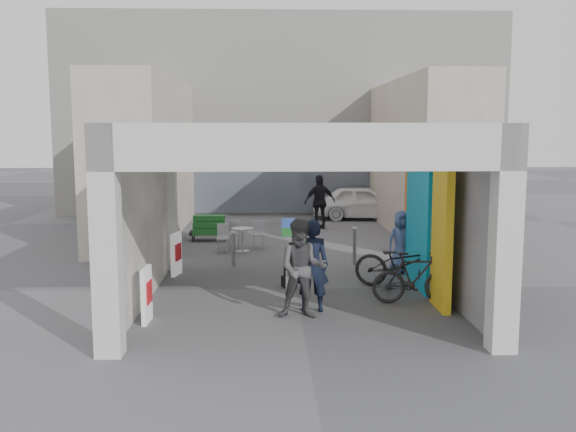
{
  "coord_description": "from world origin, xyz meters",
  "views": [
    {
      "loc": [
        -0.61,
        -13.46,
        3.4
      ],
      "look_at": [
        -0.13,
        1.0,
        1.45
      ],
      "focal_mm": 40.0,
      "sensor_mm": 36.0,
      "label": 1
    }
  ],
  "objects_px": {
    "border_collie": "(289,277)",
    "man_with_dog": "(312,265)",
    "man_crates": "(320,202)",
    "bicycle_front": "(403,264)",
    "cafe_set": "(239,240)",
    "man_elderly": "(402,242)",
    "man_back_turned": "(302,269)",
    "bicycle_rear": "(415,278)",
    "produce_stand": "(209,231)",
    "white_van": "(363,202)"
  },
  "relations": [
    {
      "from": "cafe_set",
      "to": "man_with_dog",
      "type": "xyz_separation_m",
      "value": [
        1.63,
        -6.29,
        0.6
      ]
    },
    {
      "from": "produce_stand",
      "to": "white_van",
      "type": "bearing_deg",
      "value": 17.74
    },
    {
      "from": "cafe_set",
      "to": "bicycle_front",
      "type": "xyz_separation_m",
      "value": [
        3.71,
        -4.65,
        0.27
      ]
    },
    {
      "from": "border_collie",
      "to": "bicycle_front",
      "type": "bearing_deg",
      "value": -23.95
    },
    {
      "from": "man_crates",
      "to": "bicycle_front",
      "type": "distance_m",
      "value": 8.58
    },
    {
      "from": "man_crates",
      "to": "bicycle_front",
      "type": "xyz_separation_m",
      "value": [
        1.08,
        -8.5,
        -0.38
      ]
    },
    {
      "from": "man_elderly",
      "to": "bicycle_rear",
      "type": "height_order",
      "value": "man_elderly"
    },
    {
      "from": "cafe_set",
      "to": "produce_stand",
      "type": "bearing_deg",
      "value": 122.12
    },
    {
      "from": "man_elderly",
      "to": "bicycle_front",
      "type": "height_order",
      "value": "man_elderly"
    },
    {
      "from": "border_collie",
      "to": "man_back_turned",
      "type": "xyz_separation_m",
      "value": [
        0.16,
        -2.17,
        0.65
      ]
    },
    {
      "from": "bicycle_rear",
      "to": "man_elderly",
      "type": "bearing_deg",
      "value": -8.35
    },
    {
      "from": "cafe_set",
      "to": "man_back_turned",
      "type": "relative_size",
      "value": 0.72
    },
    {
      "from": "bicycle_front",
      "to": "man_back_turned",
      "type": "bearing_deg",
      "value": 155.85
    },
    {
      "from": "produce_stand",
      "to": "man_back_turned",
      "type": "xyz_separation_m",
      "value": [
        2.43,
        -8.31,
        0.6
      ]
    },
    {
      "from": "man_elderly",
      "to": "bicycle_front",
      "type": "distance_m",
      "value": 1.6
    },
    {
      "from": "cafe_set",
      "to": "man_with_dog",
      "type": "relative_size",
      "value": 0.75
    },
    {
      "from": "man_back_turned",
      "to": "man_crates",
      "type": "xyz_separation_m",
      "value": [
        1.19,
        10.56,
        0.03
      ]
    },
    {
      "from": "border_collie",
      "to": "cafe_set",
      "type": "bearing_deg",
      "value": 84.29
    },
    {
      "from": "produce_stand",
      "to": "border_collie",
      "type": "distance_m",
      "value": 6.54
    },
    {
      "from": "man_back_turned",
      "to": "man_crates",
      "type": "relative_size",
      "value": 0.97
    },
    {
      "from": "bicycle_front",
      "to": "bicycle_rear",
      "type": "bearing_deg",
      "value": -156.28
    },
    {
      "from": "man_crates",
      "to": "bicycle_front",
      "type": "relative_size",
      "value": 0.89
    },
    {
      "from": "man_elderly",
      "to": "bicycle_rear",
      "type": "bearing_deg",
      "value": -109.44
    },
    {
      "from": "border_collie",
      "to": "bicycle_front",
      "type": "xyz_separation_m",
      "value": [
        2.44,
        -0.11,
        0.3
      ]
    },
    {
      "from": "cafe_set",
      "to": "white_van",
      "type": "xyz_separation_m",
      "value": [
        4.49,
        6.19,
        0.37
      ]
    },
    {
      "from": "man_with_dog",
      "to": "man_crates",
      "type": "height_order",
      "value": "man_crates"
    },
    {
      "from": "cafe_set",
      "to": "white_van",
      "type": "relative_size",
      "value": 0.35
    },
    {
      "from": "produce_stand",
      "to": "bicycle_front",
      "type": "bearing_deg",
      "value": -75.18
    },
    {
      "from": "man_elderly",
      "to": "white_van",
      "type": "bearing_deg",
      "value": 73.89
    },
    {
      "from": "produce_stand",
      "to": "bicycle_rear",
      "type": "height_order",
      "value": "bicycle_rear"
    },
    {
      "from": "bicycle_front",
      "to": "produce_stand",
      "type": "bearing_deg",
      "value": 60.72
    },
    {
      "from": "man_crates",
      "to": "man_with_dog",
      "type": "bearing_deg",
      "value": 70.6
    },
    {
      "from": "bicycle_rear",
      "to": "man_back_turned",
      "type": "bearing_deg",
      "value": 109.71
    },
    {
      "from": "cafe_set",
      "to": "man_with_dog",
      "type": "height_order",
      "value": "man_with_dog"
    },
    {
      "from": "bicycle_rear",
      "to": "bicycle_front",
      "type": "bearing_deg",
      "value": -2.04
    },
    {
      "from": "border_collie",
      "to": "man_with_dog",
      "type": "height_order",
      "value": "man_with_dog"
    },
    {
      "from": "bicycle_rear",
      "to": "produce_stand",
      "type": "bearing_deg",
      "value": 30.43
    },
    {
      "from": "bicycle_front",
      "to": "white_van",
      "type": "relative_size",
      "value": 0.55
    },
    {
      "from": "bicycle_front",
      "to": "cafe_set",
      "type": "bearing_deg",
      "value": 62.26
    },
    {
      "from": "produce_stand",
      "to": "bicycle_front",
      "type": "distance_m",
      "value": 7.83
    },
    {
      "from": "man_crates",
      "to": "man_elderly",
      "type": "bearing_deg",
      "value": 87.48
    },
    {
      "from": "man_crates",
      "to": "white_van",
      "type": "distance_m",
      "value": 3.01
    },
    {
      "from": "man_with_dog",
      "to": "man_crates",
      "type": "xyz_separation_m",
      "value": [
        0.99,
        10.13,
        0.06
      ]
    },
    {
      "from": "man_elderly",
      "to": "bicycle_rear",
      "type": "relative_size",
      "value": 0.88
    },
    {
      "from": "man_elderly",
      "to": "border_collie",
      "type": "bearing_deg",
      "value": -165.25
    },
    {
      "from": "border_collie",
      "to": "bicycle_rear",
      "type": "height_order",
      "value": "bicycle_rear"
    },
    {
      "from": "man_with_dog",
      "to": "white_van",
      "type": "xyz_separation_m",
      "value": [
        2.86,
        12.48,
        -0.23
      ]
    },
    {
      "from": "border_collie",
      "to": "man_back_turned",
      "type": "distance_m",
      "value": 2.27
    },
    {
      "from": "cafe_set",
      "to": "produce_stand",
      "type": "height_order",
      "value": "cafe_set"
    },
    {
      "from": "border_collie",
      "to": "man_elderly",
      "type": "height_order",
      "value": "man_elderly"
    }
  ]
}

